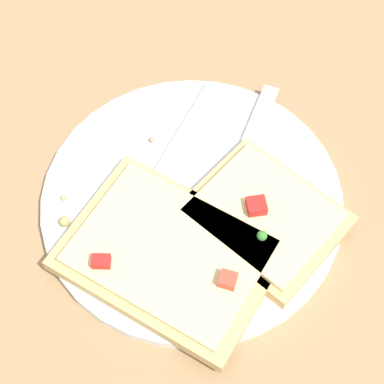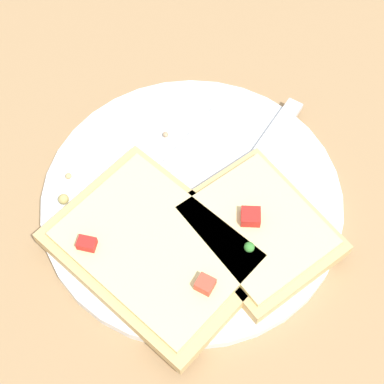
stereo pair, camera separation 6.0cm
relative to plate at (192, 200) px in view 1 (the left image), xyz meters
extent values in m
plane|color=#9E7A51|center=(0.00, 0.00, -0.01)|extent=(4.00, 4.00, 0.00)
cylinder|color=white|center=(0.00, 0.00, 0.00)|extent=(0.29, 0.29, 0.01)
cube|color=silver|center=(-0.05, 0.06, 0.01)|extent=(0.03, 0.14, 0.01)
cube|color=silver|center=(-0.03, -0.04, 0.01)|extent=(0.03, 0.06, 0.01)
cube|color=silver|center=(-0.04, -0.08, 0.01)|extent=(0.01, 0.03, 0.00)
cube|color=silver|center=(-0.03, -0.08, 0.01)|extent=(0.01, 0.03, 0.00)
cube|color=silver|center=(-0.03, -0.08, 0.01)|extent=(0.01, 0.03, 0.00)
cube|color=silver|center=(-0.02, -0.08, 0.01)|extent=(0.01, 0.03, 0.00)
cube|color=silver|center=(0.01, 0.11, 0.01)|extent=(0.03, 0.09, 0.01)
cube|color=silver|center=(0.03, 0.01, 0.01)|extent=(0.05, 0.14, 0.00)
cube|color=tan|center=(0.02, -0.06, 0.01)|extent=(0.19, 0.14, 0.01)
cube|color=beige|center=(0.02, -0.06, 0.02)|extent=(0.16, 0.12, 0.01)
cube|color=red|center=(-0.02, -0.11, 0.03)|extent=(0.02, 0.02, 0.01)
cube|color=#D14733|center=(0.08, -0.06, 0.03)|extent=(0.02, 0.02, 0.01)
cube|color=tan|center=(0.07, 0.01, 0.01)|extent=(0.15, 0.13, 0.01)
cube|color=beige|center=(0.07, 0.01, 0.02)|extent=(0.13, 0.11, 0.01)
cube|color=red|center=(0.06, 0.01, 0.03)|extent=(0.02, 0.02, 0.01)
sphere|color=#388433|center=(0.08, -0.01, 0.03)|extent=(0.01, 0.01, 0.01)
sphere|color=tan|center=(-0.07, 0.03, 0.01)|extent=(0.01, 0.01, 0.01)
sphere|color=tan|center=(0.03, 0.08, 0.01)|extent=(0.01, 0.01, 0.01)
sphere|color=tan|center=(-0.08, -0.09, 0.01)|extent=(0.01, 0.01, 0.01)
sphere|color=tan|center=(-0.10, -0.07, 0.01)|extent=(0.01, 0.01, 0.01)
sphere|color=tan|center=(0.00, 0.00, 0.01)|extent=(0.01, 0.01, 0.01)
camera|label=1|loc=(0.17, -0.25, 0.54)|focal=60.00mm
camera|label=2|loc=(0.21, -0.22, 0.54)|focal=60.00mm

